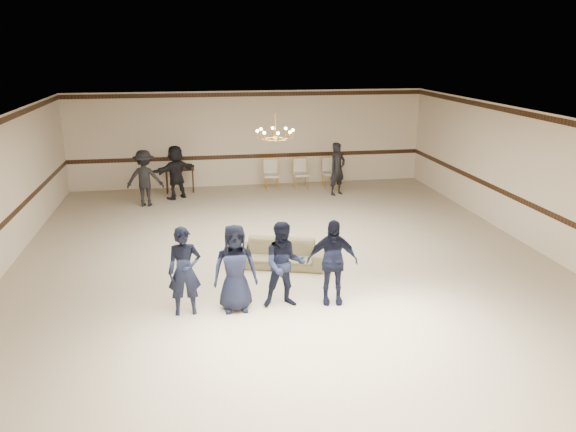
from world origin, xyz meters
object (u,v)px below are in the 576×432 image
Objects in this scene: boy_b at (235,268)px; adult_left at (145,178)px; settee at (280,254)px; banquet_chair_right at (330,173)px; adult_mid at (176,172)px; banquet_chair_mid at (301,174)px; boy_d at (332,262)px; banquet_chair_left at (271,175)px; adult_right at (337,169)px; console_table at (180,180)px; boy_a at (185,271)px; chandelier at (275,125)px; boy_c at (284,265)px.

boy_b is 0.96× the size of adult_left.
settee is 7.27m from banquet_chair_right.
adult_mid is 1.69× the size of banquet_chair_mid.
boy_d is 8.68m from banquet_chair_left.
boy_b reaches higher than banquet_chair_mid.
boy_d is 0.96× the size of adult_mid.
adult_right is 1.79× the size of console_table.
banquet_chair_mid is 1.06× the size of console_table.
banquet_chair_left is 1.06× the size of console_table.
boy_a is 8.11m from adult_mid.
adult_mid reaches higher than banquet_chair_left.
chandelier reaches higher than boy_d.
adult_mid is (-2.10, 8.11, 0.03)m from boy_c.
boy_d is at bearing 75.78° from adult_mid.
boy_c is 0.96× the size of adult_mid.
banquet_chair_mid and banquet_chair_right have the same top height.
boy_c is 8.74m from banquet_chair_left.
settee is 2.06× the size of console_table.
adult_mid reaches higher than banquet_chair_right.
boy_c is 0.83× the size of settee.
chandelier reaches higher than adult_right.
chandelier is 0.99× the size of console_table.
boy_a is 1.63× the size of banquet_chair_right.
chandelier reaches higher than banquet_chair_mid.
banquet_chair_mid is at bearing 105.47° from adult_right.
adult_right is at bearing -93.48° from banquet_chair_right.
adult_right is at bearing -14.04° from console_table.
adult_left reaches higher than banquet_chair_mid.
boy_c is at bearing 70.00° from adult_mid.
boy_a is 9.47m from banquet_chair_mid.
boy_c is at bearing -1.99° from boy_a.
boy_b is 1.00× the size of boy_c.
adult_left is 6.01m from adult_right.
boy_a is 2.86m from settee.
boy_b is 2.32m from settee.
boy_a is at bearing -121.74° from chandelier.
chandelier is 0.58× the size of boy_a.
boy_a is at bearing 179.68° from boy_b.
chandelier is 6.37m from console_table.
banquet_chair_left reaches higher than console_table.
adult_left is at bearing 125.69° from boy_d.
banquet_chair_right is (2.00, 0.00, 0.00)m from banquet_chair_left.
adult_mid and adult_right have the same top height.
boy_d is at bearing -101.82° from banquet_chair_mid.
banquet_chair_left is (3.09, 0.57, -0.35)m from adult_mid.
adult_right is 1.44m from banquet_chair_mid.
adult_mid is at bearing -176.73° from banquet_chair_mid.
boy_a reaches higher than console_table.
banquet_chair_left is (3.99, 1.27, -0.35)m from adult_left.
boy_a is 9.12m from banquet_chair_left.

